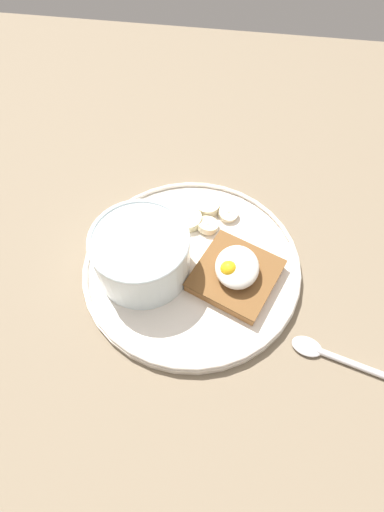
{
  "coord_description": "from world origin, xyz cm",
  "views": [
    {
      "loc": [
        27.05,
        3.91,
        47.4
      ],
      "look_at": [
        0.0,
        0.0,
        5.0
      ],
      "focal_mm": 28.0,
      "sensor_mm": 36.0,
      "label": 1
    }
  ],
  "objects_px": {
    "banana_slice_front": "(208,225)",
    "banana_slice_back": "(228,213)",
    "oatmeal_bowl": "(142,254)",
    "toast_slice": "(236,275)",
    "poached_egg": "(236,267)",
    "banana_slice_left": "(208,206)",
    "banana_slice_right": "(189,219)",
    "spoon": "(330,355)"
  },
  "relations": [
    {
      "from": "oatmeal_bowl",
      "to": "poached_egg",
      "type": "xyz_separation_m",
      "value": [
        -0.0,
        0.12,
        -0.0
      ]
    },
    {
      "from": "banana_slice_right",
      "to": "oatmeal_bowl",
      "type": "bearing_deg",
      "value": -29.51
    },
    {
      "from": "oatmeal_bowl",
      "to": "banana_slice_back",
      "type": "distance_m",
      "value": 0.15
    },
    {
      "from": "toast_slice",
      "to": "banana_slice_front",
      "type": "height_order",
      "value": "toast_slice"
    },
    {
      "from": "poached_egg",
      "to": "toast_slice",
      "type": "bearing_deg",
      "value": 129.3
    },
    {
      "from": "oatmeal_bowl",
      "to": "banana_slice_left",
      "type": "distance_m",
      "value": 0.13
    },
    {
      "from": "spoon",
      "to": "banana_slice_front",
      "type": "bearing_deg",
      "value": -134.04
    },
    {
      "from": "toast_slice",
      "to": "banana_slice_left",
      "type": "bearing_deg",
      "value": -156.28
    },
    {
      "from": "banana_slice_front",
      "to": "banana_slice_right",
      "type": "height_order",
      "value": "banana_slice_right"
    },
    {
      "from": "banana_slice_front",
      "to": "banana_slice_right",
      "type": "xyz_separation_m",
      "value": [
        -0.01,
        -0.03,
        0.0
      ]
    },
    {
      "from": "poached_egg",
      "to": "banana_slice_back",
      "type": "distance_m",
      "value": 0.11
    },
    {
      "from": "toast_slice",
      "to": "banana_slice_back",
      "type": "relative_size",
      "value": 3.31
    },
    {
      "from": "banana_slice_right",
      "to": "poached_egg",
      "type": "bearing_deg",
      "value": 40.75
    },
    {
      "from": "banana_slice_back",
      "to": "banana_slice_right",
      "type": "distance_m",
      "value": 0.06
    },
    {
      "from": "oatmeal_bowl",
      "to": "banana_slice_right",
      "type": "xyz_separation_m",
      "value": [
        -0.08,
        0.05,
        -0.03
      ]
    },
    {
      "from": "toast_slice",
      "to": "oatmeal_bowl",
      "type": "bearing_deg",
      "value": -89.19
    },
    {
      "from": "toast_slice",
      "to": "banana_slice_front",
      "type": "relative_size",
      "value": 3.03
    },
    {
      "from": "poached_egg",
      "to": "banana_slice_front",
      "type": "distance_m",
      "value": 0.09
    },
    {
      "from": "poached_egg",
      "to": "banana_slice_front",
      "type": "height_order",
      "value": "poached_egg"
    },
    {
      "from": "poached_egg",
      "to": "banana_slice_left",
      "type": "xyz_separation_m",
      "value": [
        -0.11,
        -0.05,
        -0.02
      ]
    },
    {
      "from": "toast_slice",
      "to": "banana_slice_front",
      "type": "distance_m",
      "value": 0.09
    },
    {
      "from": "toast_slice",
      "to": "poached_egg",
      "type": "height_order",
      "value": "poached_egg"
    },
    {
      "from": "banana_slice_back",
      "to": "banana_slice_right",
      "type": "xyz_separation_m",
      "value": [
        0.02,
        -0.05,
        0.0
      ]
    },
    {
      "from": "toast_slice",
      "to": "banana_slice_left",
      "type": "height_order",
      "value": "toast_slice"
    },
    {
      "from": "banana_slice_front",
      "to": "spoon",
      "type": "relative_size",
      "value": 0.34
    },
    {
      "from": "poached_egg",
      "to": "banana_slice_front",
      "type": "bearing_deg",
      "value": -150.09
    },
    {
      "from": "oatmeal_bowl",
      "to": "spoon",
      "type": "xyz_separation_m",
      "value": [
        0.08,
        0.24,
        -0.04
      ]
    },
    {
      "from": "oatmeal_bowl",
      "to": "banana_slice_right",
      "type": "height_order",
      "value": "oatmeal_bowl"
    },
    {
      "from": "oatmeal_bowl",
      "to": "banana_slice_front",
      "type": "height_order",
      "value": "oatmeal_bowl"
    },
    {
      "from": "banana_slice_front",
      "to": "banana_slice_left",
      "type": "height_order",
      "value": "same"
    },
    {
      "from": "banana_slice_left",
      "to": "banana_slice_back",
      "type": "height_order",
      "value": "same"
    },
    {
      "from": "oatmeal_bowl",
      "to": "spoon",
      "type": "bearing_deg",
      "value": 71.14
    },
    {
      "from": "spoon",
      "to": "banana_slice_right",
      "type": "bearing_deg",
      "value": -130.72
    },
    {
      "from": "oatmeal_bowl",
      "to": "banana_slice_front",
      "type": "bearing_deg",
      "value": 136.44
    },
    {
      "from": "oatmeal_bowl",
      "to": "banana_slice_right",
      "type": "relative_size",
      "value": 2.36
    },
    {
      "from": "banana_slice_front",
      "to": "banana_slice_back",
      "type": "xyz_separation_m",
      "value": [
        -0.02,
        0.03,
        0.0
      ]
    },
    {
      "from": "oatmeal_bowl",
      "to": "poached_egg",
      "type": "distance_m",
      "value": 0.12
    },
    {
      "from": "banana_slice_front",
      "to": "poached_egg",
      "type": "bearing_deg",
      "value": 29.91
    },
    {
      "from": "oatmeal_bowl",
      "to": "banana_slice_front",
      "type": "xyz_separation_m",
      "value": [
        -0.08,
        0.07,
        -0.03
      ]
    },
    {
      "from": "oatmeal_bowl",
      "to": "toast_slice",
      "type": "distance_m",
      "value": 0.12
    },
    {
      "from": "toast_slice",
      "to": "banana_slice_right",
      "type": "distance_m",
      "value": 0.11
    },
    {
      "from": "toast_slice",
      "to": "spoon",
      "type": "bearing_deg",
      "value": 55.16
    }
  ]
}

